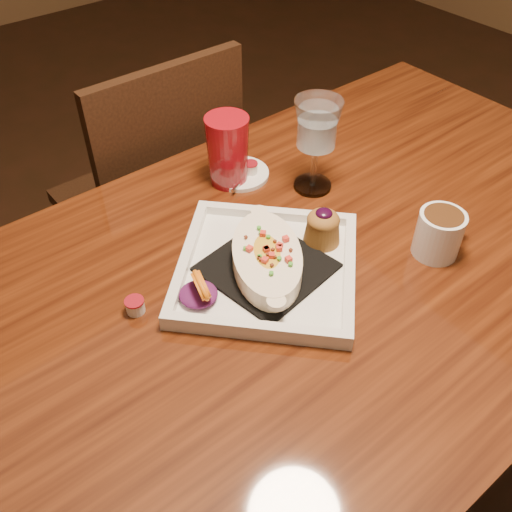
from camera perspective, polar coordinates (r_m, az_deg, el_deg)
floor at (r=1.66m, az=4.47°, el=-19.23°), size 7.00×7.00×0.00m
table at (r=1.12m, az=6.25°, el=-3.53°), size 1.50×0.90×0.75m
chair_far at (r=1.60m, az=-9.87°, el=5.73°), size 0.42×0.42×0.93m
plate at (r=1.00m, az=1.51°, el=-0.45°), size 0.43×0.43×0.08m
coffee_mug at (r=1.07m, az=17.95°, el=2.33°), size 0.12×0.08×0.09m
goblet at (r=1.14m, az=6.12°, el=12.47°), size 0.10×0.10×0.20m
saucer at (r=1.24m, az=-1.66°, el=8.41°), size 0.13×0.13×0.09m
creamer_loose at (r=0.96m, az=-12.00°, el=-4.88°), size 0.03×0.03×0.03m
red_tumbler at (r=1.19m, az=-2.84°, el=10.44°), size 0.09×0.09×0.15m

